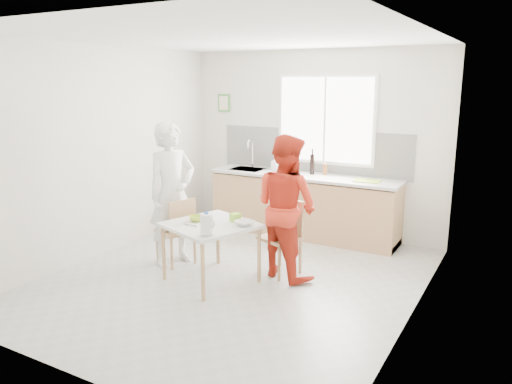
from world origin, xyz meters
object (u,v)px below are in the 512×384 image
Objects in this scene: chair_left at (178,228)px; milk_jug at (207,224)px; dining_table at (211,230)px; wine_bottle_a at (297,162)px; person_white at (172,194)px; bowl_white at (244,223)px; wine_bottle_b at (312,164)px; person_red at (286,207)px; chair_far at (284,233)px; bowl_green at (197,218)px.

chair_left is 1.10m from milk_jug.
wine_bottle_a is at bearing 88.41° from dining_table.
person_white is 1.14m from bowl_white.
wine_bottle_b reaches higher than bowl_white.
person_white is 1.45m from person_red.
person_white is at bearing -113.04° from wine_bottle_a.
wine_bottle_b reaches higher than milk_jug.
dining_table is 0.63× the size of person_white.
person_red is at bearing 54.89° from bowl_white.
wine_bottle_a is (0.06, 2.17, 0.47)m from dining_table.
person_red is (0.07, -0.09, 0.35)m from chair_far.
bowl_white is 0.69× the size of wine_bottle_b.
person_red reaches higher than chair_left.
milk_jug is 2.56m from wine_bottle_a.
chair_left is 2.25m from wine_bottle_b.
wine_bottle_a is at bearing 129.06° from chair_far.
bowl_white reaches higher than dining_table.
person_red is 1.04m from bowl_green.
person_white reaches higher than bowl_white.
person_white reaches higher than wine_bottle_b.
bowl_white is 0.65× the size of wine_bottle_a.
wine_bottle_a is (-0.31, 2.04, 0.37)m from bowl_white.
person_white is (-1.35, -0.39, 0.40)m from chair_far.
person_white is (-0.10, 0.04, 0.42)m from chair_left.
wine_bottle_b is at bearing -9.43° from person_white.
person_red is at bearing 32.10° from bowl_green.
person_red is 7.14× the size of milk_jug.
bowl_green is at bearing -168.47° from bowl_white.
bowl_white is (-0.30, -0.43, -0.13)m from person_red.
bowl_green is at bearing 51.53° from person_red.
chair_far is 1.66m from wine_bottle_b.
wine_bottle_b is at bearing 76.75° from bowl_green.
milk_jug is 0.78× the size of wine_bottle_b.
dining_table is 0.67× the size of person_red.
chair_far is 3.76× the size of milk_jug.
milk_jug reaches higher than chair_far.
dining_table is 0.47m from milk_jug.
milk_jug is at bearing -106.91° from bowl_white.
wine_bottle_b is at bearing 91.79° from bowl_white.
chair_far is at bearing -31.79° from person_red.
person_white is 0.62m from bowl_green.
wine_bottle_a is at bearing -179.40° from wine_bottle_b.
chair_far is 4.25× the size of bowl_white.
wine_bottle_a reaches higher than chair_left.
wine_bottle_a reaches higher than bowl_white.
dining_table is 2.24m from wine_bottle_b.
person_white is 7.58× the size of milk_jug.
milk_jug is at bearing -60.21° from dining_table.
bowl_green is at bearing -97.03° from wine_bottle_a.
wine_bottle_a is (-0.61, 1.60, 0.24)m from person_red.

